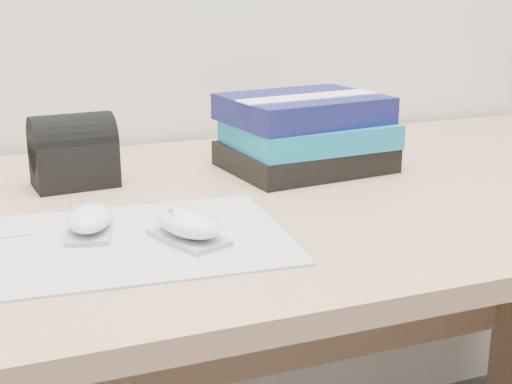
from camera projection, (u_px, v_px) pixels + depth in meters
name	position (u px, v px, depth m)	size (l,w,h in m)	color
desk	(269.00, 312.00, 1.22)	(1.60, 0.80, 0.73)	tan
mousepad	(139.00, 240.00, 0.89)	(0.36, 0.28, 0.00)	#9D9EA6
mouse_rear	(89.00, 220.00, 0.90)	(0.08, 0.11, 0.04)	#ACACAF
mouse_front	(189.00, 226.00, 0.88)	(0.09, 0.12, 0.04)	#A6A6A8
book_stack	(305.00, 133.00, 1.21)	(0.28, 0.24, 0.13)	black
pouch	(73.00, 151.00, 1.11)	(0.13, 0.10, 0.12)	black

